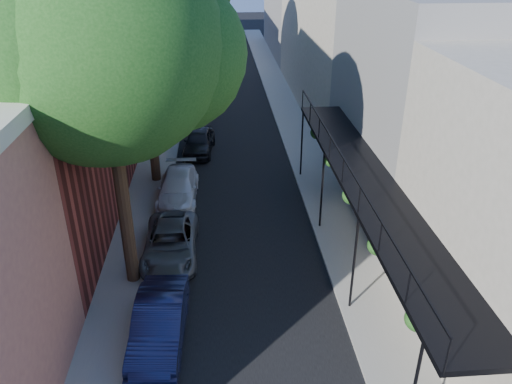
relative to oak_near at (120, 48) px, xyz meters
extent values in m
cube|color=black|center=(3.37, 19.74, -7.87)|extent=(6.00, 64.00, 0.01)
cube|color=gray|center=(-0.63, 19.74, -7.82)|extent=(2.00, 64.00, 0.12)
cube|color=gray|center=(7.37, 19.74, -7.82)|extent=(2.00, 64.00, 0.12)
cube|color=gray|center=(-1.65, 3.74, 0.12)|extent=(0.06, 7.00, 4.00)
cube|color=gray|center=(-5.63, 15.74, -3.38)|extent=(8.00, 12.00, 9.00)
cube|color=#C0B39E|center=(-5.63, 29.74, -2.88)|extent=(8.00, 16.00, 10.00)
cube|color=tan|center=(-5.63, 43.74, -3.88)|extent=(8.00, 12.00, 8.00)
cube|color=gray|center=(12.37, 4.74, -3.38)|extent=(8.00, 10.00, 9.00)
cube|color=#C0B39E|center=(12.37, 19.74, -3.88)|extent=(8.00, 20.00, 8.00)
cube|color=gray|center=(12.37, 37.74, -2.88)|extent=(8.00, 16.00, 10.00)
cube|color=black|center=(7.57, -0.26, -4.38)|extent=(2.00, 16.00, 0.15)
cube|color=black|center=(6.62, -0.26, -3.50)|extent=(0.05, 16.00, 0.05)
cylinder|color=black|center=(6.67, 7.74, -6.07)|extent=(0.08, 0.08, 3.40)
sphere|color=#194714|center=(6.97, -6.26, -4.83)|extent=(0.60, 0.60, 0.60)
sphere|color=#194714|center=(6.97, -0.26, -4.83)|extent=(0.60, 0.60, 0.60)
sphere|color=#194714|center=(6.97, 5.74, -4.83)|extent=(0.60, 0.60, 0.60)
cylinder|color=black|center=(-0.43, -0.26, -4.38)|extent=(0.44, 0.44, 7.00)
sphere|color=#194714|center=(-0.43, -0.26, 0.14)|extent=(6.80, 6.80, 6.80)
sphere|color=#194714|center=(1.27, 0.76, -0.36)|extent=(4.76, 4.76, 4.76)
cylinder|color=black|center=(-0.43, 7.74, -4.73)|extent=(0.44, 0.44, 6.30)
sphere|color=#194714|center=(-0.43, 7.74, -0.68)|extent=(6.00, 6.00, 6.00)
sphere|color=#194714|center=(1.07, 8.64, -1.18)|extent=(4.20, 4.20, 4.20)
cylinder|color=black|center=(-0.43, 16.74, -4.20)|extent=(0.44, 0.44, 7.35)
imported|color=#14183F|center=(0.77, -3.22, -7.22)|extent=(1.56, 4.06, 1.32)
imported|color=#5B5F63|center=(0.77, 1.17, -7.30)|extent=(1.95, 4.20, 1.17)
imported|color=white|center=(0.77, 5.68, -7.27)|extent=(1.83, 4.27, 1.22)
imported|color=black|center=(1.58, 11.35, -7.23)|extent=(1.91, 3.92, 1.29)
imported|color=#645C55|center=(1.22, 17.64, -7.28)|extent=(1.76, 3.77, 1.20)
camera|label=1|loc=(2.69, -14.56, 2.75)|focal=35.00mm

